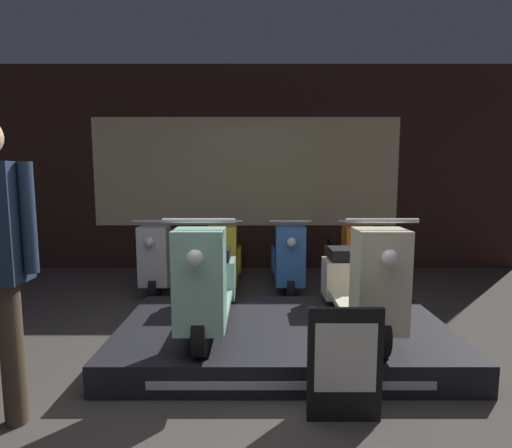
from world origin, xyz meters
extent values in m
plane|color=#423D38|center=(0.00, 0.00, 0.00)|extent=(30.00, 30.00, 0.00)
cube|color=#331E19|center=(0.00, 4.04, 1.60)|extent=(8.76, 0.08, 3.20)
cube|color=beige|center=(0.00, 3.99, 1.55)|extent=(4.82, 0.01, 1.70)
cube|color=black|center=(0.39, 0.91, 0.12)|extent=(2.77, 1.56, 0.24)
cube|color=silver|center=(0.39, 0.13, 0.11)|extent=(1.94, 0.01, 0.06)
cylinder|color=black|center=(-0.23, 0.31, 0.40)|extent=(0.09, 0.32, 0.32)
cylinder|color=black|center=(-0.23, 1.52, 0.40)|extent=(0.09, 0.32, 0.32)
cube|color=#8EC6AD|center=(-0.23, 0.91, 0.39)|extent=(0.33, 1.12, 0.05)
cube|color=#8EC6AD|center=(-0.23, 0.33, 0.77)|extent=(0.35, 0.29, 0.72)
cube|color=#8EC6AD|center=(-0.23, 1.50, 0.48)|extent=(0.36, 0.34, 0.37)
cube|color=black|center=(-0.23, 1.49, 0.73)|extent=(0.26, 0.31, 0.12)
cylinder|color=silver|center=(-0.23, 0.32, 1.19)|extent=(0.49, 0.03, 0.03)
sphere|color=white|center=(-0.23, 0.13, 0.97)|extent=(0.11, 0.11, 0.11)
cylinder|color=black|center=(1.02, 0.31, 0.40)|extent=(0.09, 0.32, 0.32)
cylinder|color=black|center=(1.02, 1.52, 0.40)|extent=(0.09, 0.32, 0.32)
cube|color=beige|center=(1.02, 0.91, 0.39)|extent=(0.33, 1.12, 0.05)
cube|color=beige|center=(1.02, 0.33, 0.77)|extent=(0.35, 0.29, 0.72)
cube|color=beige|center=(1.02, 1.50, 0.48)|extent=(0.36, 0.34, 0.37)
cube|color=black|center=(1.02, 1.49, 0.73)|extent=(0.26, 0.31, 0.12)
cylinder|color=silver|center=(1.02, 0.32, 1.19)|extent=(0.49, 0.03, 0.03)
sphere|color=white|center=(1.02, 0.13, 0.97)|extent=(0.11, 0.11, 0.11)
cylinder|color=black|center=(-1.06, 2.32, 0.16)|extent=(0.09, 0.32, 0.32)
cylinder|color=black|center=(-1.06, 3.54, 0.16)|extent=(0.09, 0.32, 0.32)
cube|color=#BCBCC1|center=(-1.06, 2.93, 0.15)|extent=(0.33, 1.12, 0.05)
cube|color=#BCBCC1|center=(-1.06, 2.34, 0.54)|extent=(0.35, 0.29, 0.72)
cube|color=#BCBCC1|center=(-1.06, 3.51, 0.25)|extent=(0.36, 0.34, 0.37)
cube|color=black|center=(-1.06, 3.50, 0.49)|extent=(0.26, 0.31, 0.12)
cylinder|color=silver|center=(-1.06, 2.33, 0.96)|extent=(0.49, 0.03, 0.03)
sphere|color=white|center=(-1.06, 2.14, 0.74)|extent=(0.11, 0.11, 0.11)
cylinder|color=black|center=(-0.24, 2.32, 0.16)|extent=(0.09, 0.32, 0.32)
cylinder|color=black|center=(-0.24, 3.54, 0.16)|extent=(0.09, 0.32, 0.32)
cube|color=yellow|center=(-0.24, 2.93, 0.15)|extent=(0.33, 1.12, 0.05)
cube|color=yellow|center=(-0.24, 2.34, 0.54)|extent=(0.35, 0.29, 0.72)
cube|color=yellow|center=(-0.24, 3.51, 0.25)|extent=(0.36, 0.34, 0.37)
cube|color=black|center=(-0.24, 3.50, 0.49)|extent=(0.26, 0.31, 0.12)
cylinder|color=silver|center=(-0.24, 2.33, 0.96)|extent=(0.49, 0.03, 0.03)
sphere|color=white|center=(-0.24, 2.14, 0.74)|extent=(0.11, 0.11, 0.11)
cylinder|color=black|center=(0.57, 2.32, 0.16)|extent=(0.09, 0.32, 0.32)
cylinder|color=black|center=(0.57, 3.54, 0.16)|extent=(0.09, 0.32, 0.32)
cube|color=#386BBC|center=(0.57, 2.93, 0.15)|extent=(0.33, 1.12, 0.05)
cube|color=#386BBC|center=(0.57, 2.34, 0.54)|extent=(0.35, 0.29, 0.72)
cube|color=#386BBC|center=(0.57, 3.51, 0.25)|extent=(0.36, 0.34, 0.37)
cube|color=black|center=(0.57, 3.50, 0.49)|extent=(0.26, 0.31, 0.12)
cylinder|color=silver|center=(0.57, 2.33, 0.96)|extent=(0.49, 0.03, 0.03)
sphere|color=white|center=(0.57, 2.14, 0.74)|extent=(0.11, 0.11, 0.11)
cylinder|color=black|center=(1.39, 2.32, 0.16)|extent=(0.09, 0.32, 0.32)
cylinder|color=black|center=(1.39, 3.54, 0.16)|extent=(0.09, 0.32, 0.32)
cube|color=orange|center=(1.39, 2.93, 0.15)|extent=(0.33, 1.12, 0.05)
cube|color=orange|center=(1.39, 2.34, 0.54)|extent=(0.35, 0.29, 0.72)
cube|color=orange|center=(1.39, 3.51, 0.25)|extent=(0.36, 0.34, 0.37)
cube|color=black|center=(1.39, 3.50, 0.49)|extent=(0.26, 0.31, 0.12)
cylinder|color=silver|center=(1.39, 2.33, 0.96)|extent=(0.49, 0.03, 0.03)
sphere|color=white|center=(1.39, 2.14, 0.74)|extent=(0.11, 0.11, 0.11)
cylinder|color=#473828|center=(-1.29, -0.10, 0.44)|extent=(0.13, 0.13, 0.88)
cylinder|color=#1E2D47|center=(-1.14, -0.10, 1.25)|extent=(0.08, 0.08, 0.64)
cube|color=black|center=(0.70, -0.08, 0.36)|extent=(0.45, 0.04, 0.71)
cube|color=white|center=(0.70, -0.10, 0.41)|extent=(0.37, 0.01, 0.43)
camera|label=1|loc=(0.16, -2.37, 1.49)|focal=28.00mm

